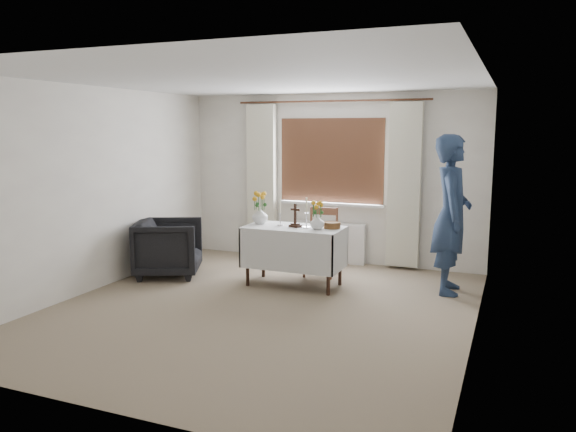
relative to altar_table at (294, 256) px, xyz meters
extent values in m
plane|color=gray|center=(0.01, -1.02, -0.38)|extent=(5.00, 5.00, 0.00)
cube|color=silver|center=(0.00, 0.00, 0.00)|extent=(1.24, 0.64, 0.76)
imported|color=black|center=(-1.76, -0.18, 0.01)|extent=(1.11, 1.10, 0.77)
imported|color=navy|center=(1.86, 0.45, 0.58)|extent=(0.54, 0.75, 1.92)
cube|color=silver|center=(0.01, 1.40, -0.08)|extent=(1.10, 0.10, 0.60)
imported|color=silver|center=(-0.50, 0.07, 0.49)|extent=(0.27, 0.27, 0.21)
imported|color=silver|center=(0.33, -0.05, 0.47)|extent=(0.22, 0.22, 0.18)
cylinder|color=brown|center=(0.48, 0.08, 0.42)|extent=(0.22, 0.22, 0.08)
camera|label=1|loc=(2.57, -6.47, 1.61)|focal=35.00mm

